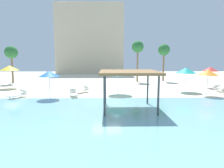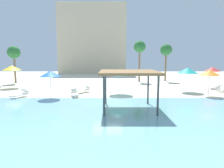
% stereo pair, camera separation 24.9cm
% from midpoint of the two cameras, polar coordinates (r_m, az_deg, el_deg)
% --- Properties ---
extents(ground_plane, '(80.00, 80.00, 0.00)m').
position_cam_midpoint_polar(ground_plane, '(16.98, -1.21, -5.23)').
color(ground_plane, beige).
extents(lagoon_water, '(44.00, 13.50, 0.04)m').
position_cam_midpoint_polar(lagoon_water, '(11.91, -1.65, -10.68)').
color(lagoon_water, '#7AB7C1').
rests_on(lagoon_water, ground).
extents(shade_pavilion, '(4.17, 4.17, 2.83)m').
position_cam_midpoint_polar(shade_pavilion, '(14.15, 5.21, 3.07)').
color(shade_pavilion, '#42474C').
rests_on(shade_pavilion, ground).
extents(beach_umbrella_blue_0, '(1.93, 1.93, 2.60)m').
position_cam_midpoint_polar(beach_umbrella_blue_0, '(19.02, -17.43, 2.89)').
color(beach_umbrella_blue_0, silver).
rests_on(beach_umbrella_blue_0, ground).
extents(beach_umbrella_orange_1, '(1.96, 1.96, 2.61)m').
position_cam_midpoint_polar(beach_umbrella_orange_1, '(21.70, 26.67, 2.98)').
color(beach_umbrella_orange_1, silver).
rests_on(beach_umbrella_orange_1, ground).
extents(beach_umbrella_teal_2, '(2.28, 2.28, 2.72)m').
position_cam_midpoint_polar(beach_umbrella_teal_2, '(23.41, 21.21, 3.69)').
color(beach_umbrella_teal_2, silver).
rests_on(beach_umbrella_teal_2, ground).
extents(beach_umbrella_teal_3, '(2.43, 2.43, 2.66)m').
position_cam_midpoint_polar(beach_umbrella_teal_3, '(20.34, 2.14, 3.48)').
color(beach_umbrella_teal_3, silver).
rests_on(beach_umbrella_teal_3, ground).
extents(beach_umbrella_yellow_4, '(2.27, 2.27, 2.86)m').
position_cam_midpoint_polar(beach_umbrella_yellow_4, '(27.94, -27.15, 4.20)').
color(beach_umbrella_yellow_4, silver).
rests_on(beach_umbrella_yellow_4, ground).
extents(beach_umbrella_red_5, '(1.96, 1.96, 2.66)m').
position_cam_midpoint_polar(beach_umbrella_red_5, '(27.91, 27.24, 3.87)').
color(beach_umbrella_red_5, silver).
rests_on(beach_umbrella_red_5, ground).
extents(lounge_chair_0, '(1.54, 1.91, 0.74)m').
position_cam_midpoint_polar(lounge_chair_0, '(21.68, -8.16, -1.64)').
color(lounge_chair_0, white).
rests_on(lounge_chair_0, ground).
extents(lounge_chair_3, '(1.25, 1.98, 0.74)m').
position_cam_midpoint_polar(lounge_chair_3, '(20.79, -25.04, -2.66)').
color(lounge_chair_3, white).
rests_on(lounge_chair_3, ground).
extents(lounge_chair_4, '(0.93, 1.97, 0.74)m').
position_cam_midpoint_polar(lounge_chair_4, '(24.96, 29.42, -1.34)').
color(lounge_chair_4, white).
rests_on(lounge_chair_4, ground).
extents(lounge_chair_5, '(1.12, 1.99, 0.74)m').
position_cam_midpoint_polar(lounge_chair_5, '(19.62, -10.75, -2.65)').
color(lounge_chair_5, white).
rests_on(lounge_chair_5, ground).
extents(palm_tree_0, '(1.90, 1.90, 6.10)m').
position_cam_midpoint_polar(palm_tree_0, '(33.68, 15.49, 9.35)').
color(palm_tree_0, brown).
rests_on(palm_tree_0, ground).
extents(palm_tree_1, '(1.90, 1.90, 5.62)m').
position_cam_midpoint_polar(palm_tree_1, '(33.41, -26.72, 8.07)').
color(palm_tree_1, brown).
rests_on(palm_tree_1, ground).
extents(palm_tree_2, '(1.90, 1.90, 6.55)m').
position_cam_midpoint_polar(palm_tree_2, '(32.09, 8.06, 10.41)').
color(palm_tree_2, brown).
rests_on(palm_tree_2, ground).
extents(hotel_block_0, '(16.48, 10.50, 16.86)m').
position_cam_midpoint_polar(hotel_block_0, '(52.97, -5.48, 12.49)').
color(hotel_block_0, beige).
rests_on(hotel_block_0, ground).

